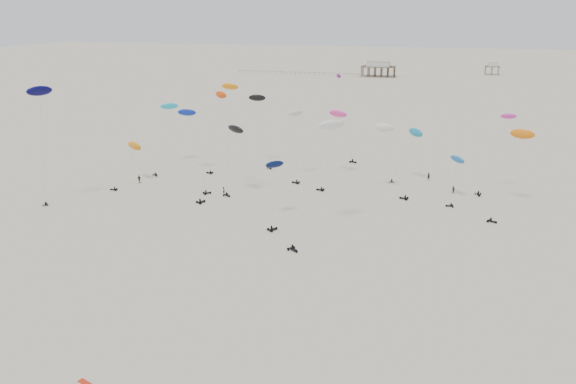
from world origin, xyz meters
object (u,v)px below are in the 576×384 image
(pavilion_small, at_px, (492,69))
(rig_9, at_px, (190,122))
(rig_0, at_px, (259,110))
(rig_4, at_px, (325,146))
(pavilion_main, at_px, (378,70))
(spectator_0, at_px, (224,194))

(pavilion_small, distance_m, rig_9, 276.51)
(rig_0, bearing_deg, rig_4, 82.29)
(rig_0, relative_size, rig_4, 0.81)
(pavilion_main, xyz_separation_m, spectator_0, (-9.15, -246.49, -4.22))
(pavilion_main, distance_m, spectator_0, 246.70)
(rig_4, bearing_deg, rig_0, -109.55)
(pavilion_main, xyz_separation_m, rig_9, (-24.13, -229.83, 8.71))
(spectator_0, bearing_deg, pavilion_main, -43.56)
(pavilion_main, distance_m, rig_0, 219.09)
(pavilion_small, xyz_separation_m, rig_9, (-94.13, -259.83, 9.44))
(pavilion_main, bearing_deg, spectator_0, -92.12)
(pavilion_main, bearing_deg, rig_9, -95.99)
(pavilion_main, bearing_deg, rig_0, -92.41)
(rig_4, bearing_deg, spectator_0, -80.43)
(rig_4, bearing_deg, pavilion_main, -137.29)
(rig_0, distance_m, rig_9, 18.73)
(pavilion_main, height_order, spectator_0, pavilion_main)
(pavilion_main, relative_size, rig_4, 0.90)
(rig_0, bearing_deg, pavilion_main, -131.54)
(pavilion_main, bearing_deg, pavilion_small, 23.20)
(rig_9, height_order, spectator_0, rig_9)
(pavilion_small, relative_size, rig_4, 0.38)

